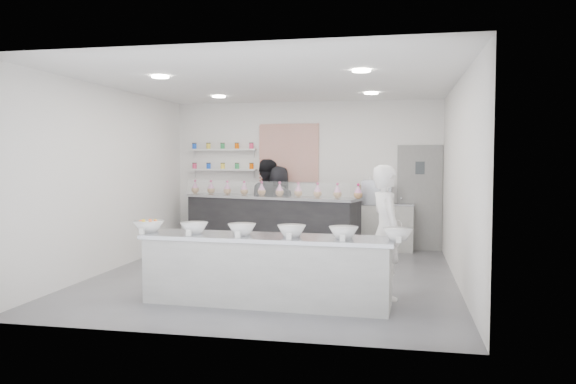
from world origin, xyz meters
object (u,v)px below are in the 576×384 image
(staff_left, at_px, (266,204))
(staff_right, at_px, (278,208))
(prep_counter, at_px, (267,270))
(woman_prep, at_px, (386,232))
(espresso_ledge, at_px, (381,227))
(back_bar, at_px, (271,224))
(espresso_machine, at_px, (377,192))

(staff_left, relative_size, staff_right, 1.08)
(prep_counter, height_order, woman_prep, woman_prep)
(espresso_ledge, distance_m, woman_prep, 3.82)
(back_bar, distance_m, staff_right, 0.50)
(espresso_ledge, height_order, woman_prep, woman_prep)
(espresso_ledge, distance_m, staff_right, 2.09)
(woman_prep, xyz_separation_m, staff_left, (-2.50, 3.61, 0.03))
(back_bar, relative_size, staff_right, 2.11)
(prep_counter, relative_size, staff_right, 1.89)
(prep_counter, bearing_deg, back_bar, 104.61)
(espresso_ledge, relative_size, staff_right, 0.76)
(woman_prep, bearing_deg, staff_left, 13.92)
(back_bar, xyz_separation_m, espresso_machine, (2.02, 0.58, 0.62))
(espresso_ledge, xyz_separation_m, espresso_machine, (-0.09, 0.00, 0.70))
(back_bar, distance_m, espresso_machine, 2.19)
(staff_left, bearing_deg, woman_prep, 119.19)
(espresso_ledge, relative_size, staff_left, 0.70)
(espresso_ledge, height_order, espresso_machine, espresso_machine)
(espresso_ledge, relative_size, espresso_machine, 2.20)
(prep_counter, xyz_separation_m, espresso_machine, (1.19, 4.39, 0.73))
(back_bar, xyz_separation_m, woman_prep, (2.30, -3.21, 0.33))
(espresso_machine, distance_m, woman_prep, 3.81)
(espresso_ledge, xyz_separation_m, woman_prep, (0.19, -3.79, 0.40))
(espresso_machine, height_order, staff_right, staff_right)
(woman_prep, bearing_deg, espresso_ledge, -17.84)
(espresso_machine, bearing_deg, woman_prep, -85.80)
(back_bar, relative_size, espresso_ledge, 2.80)
(espresso_machine, height_order, staff_left, staff_left)
(prep_counter, bearing_deg, espresso_machine, 77.13)
(espresso_machine, distance_m, staff_left, 2.24)
(staff_right, bearing_deg, woman_prep, 137.73)
(espresso_ledge, height_order, staff_left, staff_left)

